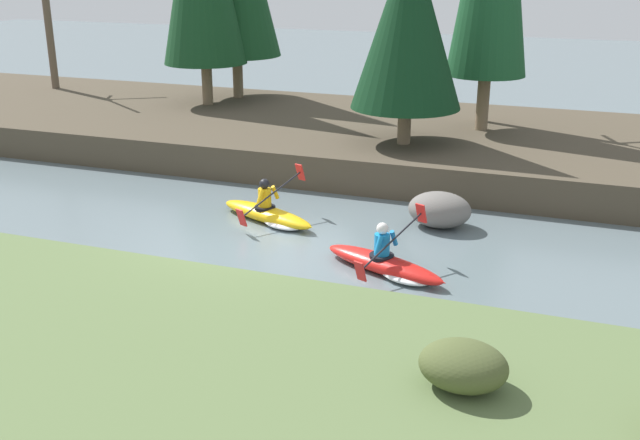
# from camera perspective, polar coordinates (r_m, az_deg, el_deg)

# --- Properties ---
(ground_plane) EXTENTS (90.00, 90.00, 0.00)m
(ground_plane) POSITION_cam_1_polar(r_m,az_deg,el_deg) (15.57, -5.18, -2.35)
(ground_plane) COLOR slate
(riverbank_near) EXTENTS (44.00, 7.39, 0.56)m
(riverbank_near) POSITION_cam_1_polar(r_m,az_deg,el_deg) (11.04, -18.26, -11.53)
(riverbank_near) COLOR #5B7042
(riverbank_near) RESTS_ON ground
(riverbank_far) EXTENTS (44.00, 8.67, 0.92)m
(riverbank_far) POSITION_cam_1_polar(r_m,az_deg,el_deg) (23.14, 3.85, 6.24)
(riverbank_far) COLOR #4C4233
(riverbank_far) RESTS_ON ground
(conifer_tree_mid_left) EXTENTS (2.95, 2.95, 5.52)m
(conifer_tree_mid_left) POSITION_cam_1_polar(r_m,az_deg,el_deg) (20.14, 6.74, 14.84)
(conifer_tree_mid_left) COLOR #7A664C
(conifer_tree_mid_left) RESTS_ON riverbank_far
(bare_tree_upstream) EXTENTS (2.95, 2.91, 5.30)m
(bare_tree_upstream) POSITION_cam_1_polar(r_m,az_deg,el_deg) (30.63, -19.92, 14.06)
(bare_tree_upstream) COLOR brown
(bare_tree_upstream) RESTS_ON riverbank_far
(bare_tree_mid_upstream) EXTENTS (3.52, 3.48, 6.39)m
(bare_tree_mid_upstream) POSITION_cam_1_polar(r_m,az_deg,el_deg) (23.47, 12.85, 14.59)
(bare_tree_mid_upstream) COLOR #7A664C
(bare_tree_mid_upstream) RESTS_ON riverbank_far
(shrub_clump_nearest) EXTENTS (1.15, 0.96, 0.62)m
(shrub_clump_nearest) POSITION_cam_1_polar(r_m,az_deg,el_deg) (9.86, 10.86, -10.83)
(shrub_clump_nearest) COLOR #4C562D
(shrub_clump_nearest) RESTS_ON riverbank_near
(kayaker_lead) EXTENTS (2.73, 1.99, 1.20)m
(kayaker_lead) POSITION_cam_1_polar(r_m,az_deg,el_deg) (14.40, 5.23, -3.38)
(kayaker_lead) COLOR red
(kayaker_lead) RESTS_ON ground
(kayaker_middle) EXTENTS (2.73, 1.99, 1.20)m
(kayaker_middle) POSITION_cam_1_polar(r_m,az_deg,el_deg) (17.10, -3.81, 0.45)
(kayaker_middle) COLOR yellow
(kayaker_middle) RESTS_ON ground
(boulder_midstream) EXTENTS (1.41, 1.11, 0.80)m
(boulder_midstream) POSITION_cam_1_polar(r_m,az_deg,el_deg) (16.95, 9.10, 0.78)
(boulder_midstream) COLOR slate
(boulder_midstream) RESTS_ON ground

